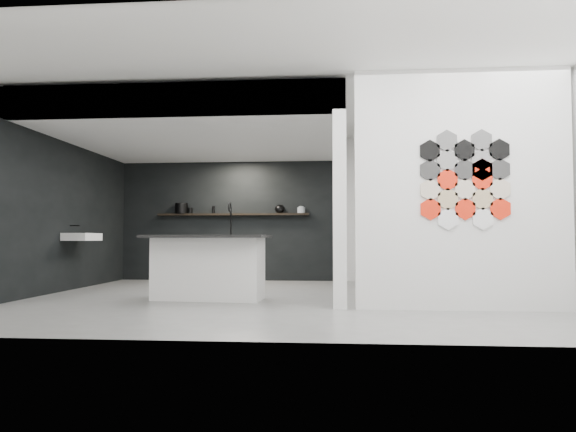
{
  "coord_description": "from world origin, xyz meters",
  "views": [
    {
      "loc": [
        0.7,
        -7.09,
        0.82
      ],
      "look_at": [
        0.1,
        0.3,
        1.15
      ],
      "focal_mm": 32.0,
      "sensor_mm": 36.0,
      "label": 1
    }
  ],
  "objects_px": {
    "partition_panel": "(461,189)",
    "bottle_dark": "(214,210)",
    "wall_basin": "(82,237)",
    "utensil_cup": "(190,211)",
    "glass_bowl": "(301,210)",
    "glass_vase": "(301,210)",
    "stockpot": "(182,208)",
    "kitchen_island": "(208,266)",
    "kettle": "(280,209)"
  },
  "relations": [
    {
      "from": "wall_basin",
      "to": "kettle",
      "type": "height_order",
      "value": "kettle"
    },
    {
      "from": "wall_basin",
      "to": "glass_bowl",
      "type": "height_order",
      "value": "glass_bowl"
    },
    {
      "from": "kettle",
      "to": "glass_vase",
      "type": "height_order",
      "value": "kettle"
    },
    {
      "from": "kitchen_island",
      "to": "glass_bowl",
      "type": "bearing_deg",
      "value": 75.37
    },
    {
      "from": "stockpot",
      "to": "kettle",
      "type": "distance_m",
      "value": 1.96
    },
    {
      "from": "partition_panel",
      "to": "glass_bowl",
      "type": "relative_size",
      "value": 18.29
    },
    {
      "from": "wall_basin",
      "to": "glass_bowl",
      "type": "xyz_separation_m",
      "value": [
        3.39,
        2.07,
        0.52
      ]
    },
    {
      "from": "glass_bowl",
      "to": "glass_vase",
      "type": "height_order",
      "value": "glass_vase"
    },
    {
      "from": "bottle_dark",
      "to": "utensil_cup",
      "type": "distance_m",
      "value": 0.47
    },
    {
      "from": "kitchen_island",
      "to": "bottle_dark",
      "type": "relative_size",
      "value": 11.95
    },
    {
      "from": "utensil_cup",
      "to": "glass_vase",
      "type": "bearing_deg",
      "value": 0.0
    },
    {
      "from": "wall_basin",
      "to": "kitchen_island",
      "type": "height_order",
      "value": "kitchen_island"
    },
    {
      "from": "stockpot",
      "to": "wall_basin",
      "type": "bearing_deg",
      "value": -116.0
    },
    {
      "from": "utensil_cup",
      "to": "wall_basin",
      "type": "bearing_deg",
      "value": -119.82
    },
    {
      "from": "kettle",
      "to": "kitchen_island",
      "type": "bearing_deg",
      "value": -89.02
    },
    {
      "from": "glass_bowl",
      "to": "utensil_cup",
      "type": "height_order",
      "value": "utensil_cup"
    },
    {
      "from": "partition_panel",
      "to": "wall_basin",
      "type": "bearing_deg",
      "value": 161.77
    },
    {
      "from": "partition_panel",
      "to": "stockpot",
      "type": "xyz_separation_m",
      "value": [
        -4.46,
        3.87,
        0.02
      ]
    },
    {
      "from": "kettle",
      "to": "glass_vase",
      "type": "bearing_deg",
      "value": 12.96
    },
    {
      "from": "partition_panel",
      "to": "wall_basin",
      "type": "distance_m",
      "value": 5.78
    },
    {
      "from": "glass_vase",
      "to": "bottle_dark",
      "type": "xyz_separation_m",
      "value": [
        -1.74,
        0.0,
        0.01
      ]
    },
    {
      "from": "kitchen_island",
      "to": "utensil_cup",
      "type": "relative_size",
      "value": 15.14
    },
    {
      "from": "partition_panel",
      "to": "glass_vase",
      "type": "relative_size",
      "value": 21.24
    },
    {
      "from": "wall_basin",
      "to": "bottle_dark",
      "type": "relative_size",
      "value": 4.22
    },
    {
      "from": "wall_basin",
      "to": "utensil_cup",
      "type": "bearing_deg",
      "value": 60.18
    },
    {
      "from": "kettle",
      "to": "glass_bowl",
      "type": "xyz_separation_m",
      "value": [
        0.42,
        0.0,
        -0.03
      ]
    },
    {
      "from": "glass_bowl",
      "to": "glass_vase",
      "type": "xyz_separation_m",
      "value": [
        0.0,
        0.0,
        0.01
      ]
    },
    {
      "from": "stockpot",
      "to": "kettle",
      "type": "relative_size",
      "value": 1.28
    },
    {
      "from": "kitchen_island",
      "to": "utensil_cup",
      "type": "distance_m",
      "value": 3.44
    },
    {
      "from": "partition_panel",
      "to": "glass_bowl",
      "type": "distance_m",
      "value": 4.39
    },
    {
      "from": "wall_basin",
      "to": "stockpot",
      "type": "bearing_deg",
      "value": 64.0
    },
    {
      "from": "glass_vase",
      "to": "bottle_dark",
      "type": "height_order",
      "value": "bottle_dark"
    },
    {
      "from": "kitchen_island",
      "to": "bottle_dark",
      "type": "bearing_deg",
      "value": 106.32
    },
    {
      "from": "kitchen_island",
      "to": "glass_bowl",
      "type": "relative_size",
      "value": 11.11
    },
    {
      "from": "glass_vase",
      "to": "utensil_cup",
      "type": "xyz_separation_m",
      "value": [
        -2.21,
        0.0,
        -0.01
      ]
    },
    {
      "from": "glass_vase",
      "to": "utensil_cup",
      "type": "relative_size",
      "value": 1.17
    },
    {
      "from": "partition_panel",
      "to": "utensil_cup",
      "type": "distance_m",
      "value": 5.77
    },
    {
      "from": "kitchen_island",
      "to": "glass_vase",
      "type": "distance_m",
      "value": 3.43
    },
    {
      "from": "partition_panel",
      "to": "kettle",
      "type": "bearing_deg",
      "value": 122.86
    },
    {
      "from": "glass_bowl",
      "to": "glass_vase",
      "type": "distance_m",
      "value": 0.01
    },
    {
      "from": "kettle",
      "to": "glass_bowl",
      "type": "relative_size",
      "value": 1.28
    },
    {
      "from": "bottle_dark",
      "to": "glass_bowl",
      "type": "bearing_deg",
      "value": 0.0
    },
    {
      "from": "stockpot",
      "to": "utensil_cup",
      "type": "distance_m",
      "value": 0.18
    },
    {
      "from": "wall_basin",
      "to": "utensil_cup",
      "type": "height_order",
      "value": "utensil_cup"
    },
    {
      "from": "stockpot",
      "to": "glass_bowl",
      "type": "height_order",
      "value": "stockpot"
    },
    {
      "from": "kitchen_island",
      "to": "wall_basin",
      "type": "bearing_deg",
      "value": 159.9
    },
    {
      "from": "partition_panel",
      "to": "bottle_dark",
      "type": "xyz_separation_m",
      "value": [
        -3.81,
        3.87,
        -0.01
      ]
    },
    {
      "from": "bottle_dark",
      "to": "utensil_cup",
      "type": "bearing_deg",
      "value": 180.0
    },
    {
      "from": "wall_basin",
      "to": "partition_panel",
      "type": "bearing_deg",
      "value": -18.23
    },
    {
      "from": "partition_panel",
      "to": "bottle_dark",
      "type": "distance_m",
      "value": 5.43
    }
  ]
}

